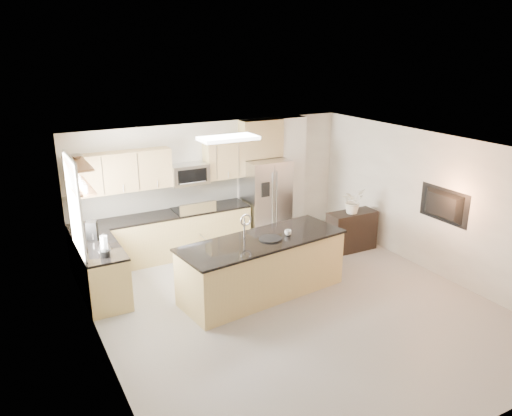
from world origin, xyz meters
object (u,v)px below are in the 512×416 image
credenza (351,231)px  bowl (74,156)px  kettle (104,243)px  television (441,206)px  blender (104,248)px  coffee_maker (92,231)px  microwave (189,174)px  cup (288,233)px  range (194,230)px  platter (270,239)px  island (262,266)px  flower_vase (353,195)px  refrigerator (266,200)px

credenza → bowl: bearing=172.8°
kettle → television: 5.85m
credenza → blender: bearing=-177.7°
coffee_maker → microwave: bearing=21.7°
cup → kettle: bearing=160.1°
television → kettle: bearing=71.4°
range → cup: range is taller
platter → cup: bearing=3.8°
island → coffee_maker: bearing=140.9°
platter → kettle: kettle is taller
cup → platter: size_ratio=0.31×
kettle → coffee_maker: (-0.07, 0.55, 0.03)m
cup → coffee_maker: (-2.93, 1.58, 0.03)m
island → coffee_maker: (-2.46, 1.54, 0.57)m
credenza → cup: 2.35m
island → blender: bearing=157.0°
flower_vase → blender: bearing=-178.9°
range → coffee_maker: coffee_maker is taller
kettle → microwave: bearing=34.3°
cup → coffee_maker: coffee_maker is taller
credenza → island: bearing=-161.4°
island → blender: (-2.44, 0.70, 0.57)m
island → television: 3.38m
bowl → kettle: bearing=-68.3°
island → platter: bearing=-36.3°
microwave → credenza: size_ratio=0.74×
island → cup: island is taller
kettle → platter: bearing=-22.9°
island → flower_vase: flower_vase is taller
cup → television: (2.68, -0.83, 0.31)m
blender → bowl: bearing=101.5°
kettle → television: size_ratio=0.25×
platter → blender: 2.66m
bowl → coffee_maker: bearing=-6.0°
television → island: bearing=74.5°
credenza → kettle: (-4.95, 0.17, 0.63)m
cup → blender: (-2.91, 0.74, 0.03)m
island → coffee_maker: island is taller
television → microwave: bearing=47.2°
kettle → credenza: bearing=-2.0°
refrigerator → bowl: 4.23m
platter → island: bearing=150.8°
credenza → kettle: size_ratio=3.78×
coffee_maker → television: size_ratio=0.30×
refrigerator → blender: size_ratio=5.13×
blender → flower_vase: 4.96m
bowl → television: bowl is taller
flower_vase → refrigerator: bearing=131.0°
credenza → coffee_maker: (-5.02, 0.72, 0.66)m
island → credenza: size_ratio=2.92×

